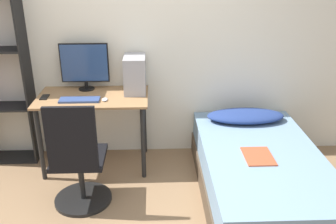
# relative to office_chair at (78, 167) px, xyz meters

# --- Properties ---
(wall_back) EXTENTS (8.00, 0.05, 2.50)m
(wall_back) POSITION_rel_office_chair_xyz_m (0.42, 1.03, 0.87)
(wall_back) COLOR silver
(wall_back) RESTS_ON ground_plane
(desk) EXTENTS (1.08, 0.62, 0.77)m
(desk) POSITION_rel_office_chair_xyz_m (0.05, 0.69, 0.27)
(desk) COLOR #997047
(desk) RESTS_ON ground_plane
(office_chair) EXTENTS (0.51, 0.51, 0.99)m
(office_chair) POSITION_rel_office_chair_xyz_m (0.00, 0.00, 0.00)
(office_chair) COLOR black
(office_chair) RESTS_ON ground_plane
(bed) EXTENTS (1.05, 1.86, 0.45)m
(bed) POSITION_rel_office_chair_xyz_m (1.59, 0.07, -0.16)
(bed) COLOR #4C3D2D
(bed) RESTS_ON ground_plane
(pillow) EXTENTS (0.80, 0.36, 0.11)m
(pillow) POSITION_rel_office_chair_xyz_m (1.59, 0.74, 0.13)
(pillow) COLOR navy
(pillow) RESTS_ON bed
(magazine) EXTENTS (0.24, 0.32, 0.01)m
(magazine) POSITION_rel_office_chair_xyz_m (1.53, -0.01, 0.08)
(magazine) COLOR #B24C2D
(magazine) RESTS_ON bed
(monitor) EXTENTS (0.48, 0.16, 0.48)m
(monitor) POSITION_rel_office_chair_xyz_m (-0.04, 0.90, 0.64)
(monitor) COLOR black
(monitor) RESTS_ON desk
(keyboard) EXTENTS (0.38, 0.14, 0.02)m
(keyboard) POSITION_rel_office_chair_xyz_m (-0.06, 0.57, 0.40)
(keyboard) COLOR #33477A
(keyboard) RESTS_ON desk
(pc_tower) EXTENTS (0.21, 0.34, 0.36)m
(pc_tower) POSITION_rel_office_chair_xyz_m (0.46, 0.81, 0.57)
(pc_tower) COLOR #99999E
(pc_tower) RESTS_ON desk
(mouse) EXTENTS (0.06, 0.09, 0.02)m
(mouse) POSITION_rel_office_chair_xyz_m (0.18, 0.57, 0.40)
(mouse) COLOR silver
(mouse) RESTS_ON desk
(phone) EXTENTS (0.07, 0.14, 0.01)m
(phone) POSITION_rel_office_chair_xyz_m (-0.41, 0.67, 0.39)
(phone) COLOR black
(phone) RESTS_ON desk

